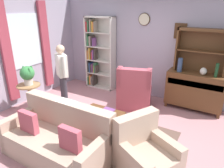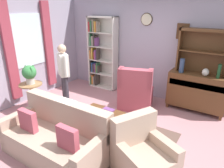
{
  "view_description": "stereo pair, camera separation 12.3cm",
  "coord_description": "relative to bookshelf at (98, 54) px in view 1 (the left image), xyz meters",
  "views": [
    {
      "loc": [
        2.01,
        -3.06,
        2.41
      ],
      "look_at": [
        0.1,
        0.2,
        0.95
      ],
      "focal_mm": 33.28,
      "sensor_mm": 36.0,
      "label": 1
    },
    {
      "loc": [
        2.12,
        -2.99,
        2.41
      ],
      "look_at": [
        0.1,
        0.2,
        0.95
      ],
      "focal_mm": 33.28,
      "sensor_mm": 36.0,
      "label": 2
    }
  ],
  "objects": [
    {
      "name": "person_reading",
      "position": [
        0.06,
        -1.59,
        -0.14
      ],
      "size": [
        0.48,
        0.35,
        1.56
      ],
      "color": "#38333D",
      "rests_on": "ground_plane"
    },
    {
      "name": "couch_floral",
      "position": [
        1.2,
        -2.98,
        -0.73
      ],
      "size": [
        1.81,
        0.87,
        0.9
      ],
      "color": "tan",
      "rests_on": "ground_plane"
    },
    {
      "name": "potted_plant_small",
      "position": [
        -0.38,
        -1.82,
        -0.85
      ],
      "size": [
        0.24,
        0.24,
        0.33
      ],
      "color": "gray",
      "rests_on": "ground_plane"
    },
    {
      "name": "sideboard_hutch",
      "position": [
        2.82,
        0.03,
        0.52
      ],
      "size": [
        1.1,
        0.26,
        1.0
      ],
      "color": "brown",
      "rests_on": "sideboard"
    },
    {
      "name": "armchair_floral",
      "position": [
        2.59,
        -2.59,
        -0.75
      ],
      "size": [
        1.04,
        1.02,
        0.88
      ],
      "color": "tan",
      "rests_on": "ground_plane"
    },
    {
      "name": "wall_back",
      "position": [
        1.41,
        0.19,
        0.36
      ],
      "size": [
        5.0,
        0.09,
        2.8
      ],
      "color": "#A399AD",
      "rests_on": "ground_plane"
    },
    {
      "name": "wingback_chair",
      "position": [
        1.54,
        -0.71,
        -0.66
      ],
      "size": [
        0.98,
        0.99,
        1.05
      ],
      "color": "#B74C5B",
      "rests_on": "ground_plane"
    },
    {
      "name": "vase_tall",
      "position": [
        2.43,
        -0.16,
        0.04
      ],
      "size": [
        0.11,
        0.11,
        0.33
      ],
      "primitive_type": "cylinder",
      "color": "#33476B",
      "rests_on": "sideboard"
    },
    {
      "name": "plant_stand",
      "position": [
        -0.44,
        -2.18,
        -0.62
      ],
      "size": [
        0.52,
        0.52,
        0.7
      ],
      "color": "#997047",
      "rests_on": "ground_plane"
    },
    {
      "name": "area_rug",
      "position": [
        1.61,
        -2.24,
        -1.04
      ],
      "size": [
        2.45,
        1.97,
        0.01
      ],
      "primitive_type": "cube",
      "color": "brown",
      "rests_on": "ground_plane"
    },
    {
      "name": "vase_round",
      "position": [
        2.95,
        -0.15,
        -0.04
      ],
      "size": [
        0.15,
        0.15,
        0.17
      ],
      "primitive_type": "ellipsoid",
      "color": "beige",
      "rests_on": "sideboard"
    },
    {
      "name": "bookshelf",
      "position": [
        0.0,
        0.0,
        0.0
      ],
      "size": [
        0.9,
        0.3,
        2.1
      ],
      "color": "silver",
      "rests_on": "ground_plane"
    },
    {
      "name": "coffee_table",
      "position": [
        1.43,
        -2.0,
        -0.69
      ],
      "size": [
        0.8,
        0.5,
        0.42
      ],
      "color": "brown",
      "rests_on": "ground_plane"
    },
    {
      "name": "potted_plant_large",
      "position": [
        -0.43,
        -2.17,
        -0.09
      ],
      "size": [
        0.32,
        0.32,
        0.44
      ],
      "color": "beige",
      "rests_on": "plant_stand"
    },
    {
      "name": "bottle_wine",
      "position": [
        3.21,
        -0.17,
        0.03
      ],
      "size": [
        0.07,
        0.07,
        0.31
      ],
      "primitive_type": "cylinder",
      "color": "#194223",
      "rests_on": "sideboard"
    },
    {
      "name": "ground_plane",
      "position": [
        1.41,
        -1.94,
        -1.05
      ],
      "size": [
        5.4,
        4.6,
        0.02
      ],
      "primitive_type": "cube",
      "color": "#B27A7F"
    },
    {
      "name": "book_stack",
      "position": [
        1.58,
        -1.98,
        -0.56
      ],
      "size": [
        0.22,
        0.13,
        0.11
      ],
      "color": "#CC7233",
      "rests_on": "coffee_table"
    },
    {
      "name": "sideboard",
      "position": [
        2.82,
        -0.08,
        -0.53
      ],
      "size": [
        1.3,
        0.45,
        0.92
      ],
      "color": "brown",
      "rests_on": "ground_plane"
    },
    {
      "name": "wall_left",
      "position": [
        -1.11,
        -1.9,
        0.36
      ],
      "size": [
        0.16,
        4.2,
        2.8
      ],
      "color": "#A399AD",
      "rests_on": "ground_plane"
    }
  ]
}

